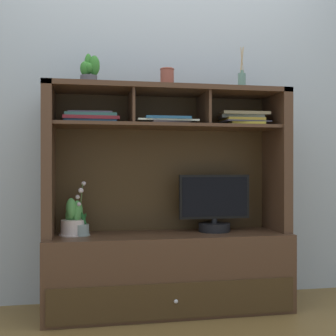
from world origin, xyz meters
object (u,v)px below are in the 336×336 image
at_px(magazine_stack_centre, 167,121).
at_px(potted_succulent, 89,72).
at_px(tv_monitor, 214,207).
at_px(diffuser_bottle, 242,81).
at_px(potted_orchid, 81,226).
at_px(ceramic_vase, 167,79).
at_px(magazine_stack_right, 243,119).
at_px(magazine_stack_left, 91,118).
at_px(media_console, 168,243).
at_px(potted_fern, 73,221).

distance_m(magazine_stack_centre, potted_succulent, 0.55).
height_order(tv_monitor, diffuser_bottle, diffuser_bottle).
height_order(potted_orchid, magazine_stack_centre, magazine_stack_centre).
bearing_deg(ceramic_vase, diffuser_bottle, -2.29).
height_order(diffuser_bottle, ceramic_vase, diffuser_bottle).
xyz_separation_m(magazine_stack_right, diffuser_bottle, (0.00, 0.02, 0.25)).
xyz_separation_m(potted_orchid, magazine_stack_centre, (0.52, -0.04, 0.64)).
xyz_separation_m(tv_monitor, magazine_stack_left, (-0.78, 0.02, 0.55)).
height_order(media_console, potted_succulent, potted_succulent).
bearing_deg(potted_succulent, magazine_stack_centre, -2.29).
bearing_deg(tv_monitor, media_console, 179.71).
bearing_deg(magazine_stack_left, potted_succulent, -99.90).
xyz_separation_m(potted_fern, potted_succulent, (0.10, -0.04, 0.90)).
distance_m(media_console, tv_monitor, 0.38).
bearing_deg(magazine_stack_centre, magazine_stack_right, 3.81).
relative_size(magazine_stack_centre, diffuser_bottle, 1.32).
bearing_deg(magazine_stack_centre, media_console, 71.36).
distance_m(potted_orchid, magazine_stack_centre, 0.82).
distance_m(magazine_stack_left, ceramic_vase, 0.54).
xyz_separation_m(magazine_stack_centre, potted_succulent, (-0.47, 0.02, 0.29)).
bearing_deg(magazine_stack_centre, ceramic_vase, 76.67).
height_order(potted_fern, potted_succulent, potted_succulent).
xyz_separation_m(diffuser_bottle, potted_succulent, (-0.97, -0.03, 0.02)).
distance_m(diffuser_bottle, potted_succulent, 0.97).
xyz_separation_m(magazine_stack_left, diffuser_bottle, (0.96, -0.01, 0.26)).
relative_size(tv_monitor, potted_orchid, 1.40).
height_order(magazine_stack_right, potted_succulent, potted_succulent).
bearing_deg(potted_fern, potted_succulent, -23.32).
distance_m(potted_orchid, magazine_stack_left, 0.66).
bearing_deg(tv_monitor, potted_succulent, -177.83).
height_order(tv_monitor, magazine_stack_centre, magazine_stack_centre).
xyz_separation_m(potted_fern, magazine_stack_right, (1.07, -0.03, 0.63)).
height_order(potted_orchid, ceramic_vase, ceramic_vase).
bearing_deg(potted_succulent, media_console, 3.71).
height_order(potted_orchid, magazine_stack_left, magazine_stack_left).
height_order(magazine_stack_left, ceramic_vase, ceramic_vase).
xyz_separation_m(tv_monitor, magazine_stack_centre, (-0.32, -0.05, 0.54)).
relative_size(potted_orchid, ceramic_vase, 2.53).
xyz_separation_m(media_console, diffuser_bottle, (0.49, 0.00, 1.03)).
relative_size(potted_fern, ceramic_vase, 1.76).
xyz_separation_m(potted_orchid, magazine_stack_right, (1.02, -0.01, 0.66)).
bearing_deg(diffuser_bottle, magazine_stack_left, 179.14).
relative_size(media_console, potted_orchid, 4.60).
bearing_deg(ceramic_vase, potted_fern, -178.91).
relative_size(media_console, potted_fern, 6.63).
height_order(media_console, magazine_stack_centre, media_console).
height_order(potted_orchid, magazine_stack_right, magazine_stack_right).
bearing_deg(potted_orchid, media_console, 1.08).
xyz_separation_m(diffuser_bottle, ceramic_vase, (-0.49, 0.02, 0.00)).
distance_m(media_console, potted_orchid, 0.55).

